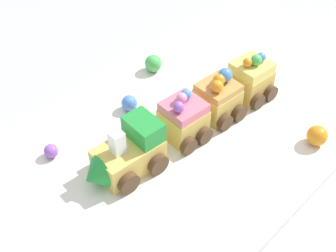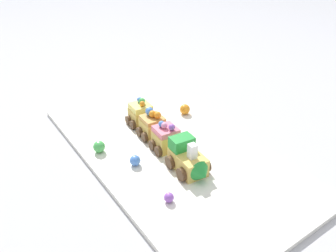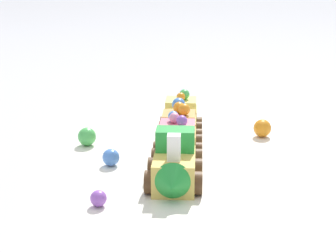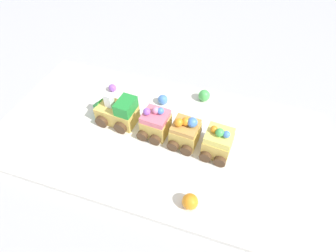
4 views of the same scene
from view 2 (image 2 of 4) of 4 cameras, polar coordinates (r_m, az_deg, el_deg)
name	(u,v)px [view 2 (image 2 of 4)]	position (r m, az deg, el deg)	size (l,w,h in m)	color
ground_plane	(168,151)	(0.81, -0.05, -4.46)	(10.00, 10.00, 0.00)	#B2B2B7
display_board	(168,149)	(0.81, -0.05, -4.11)	(0.72, 0.37, 0.01)	white
cake_train_locomotive	(189,161)	(0.72, 3.73, -6.08)	(0.12, 0.08, 0.07)	#E0BC56
cake_car_strawberry	(167,139)	(0.79, -0.24, -2.26)	(0.06, 0.08, 0.07)	#E0BC56
cake_car_caramel	(153,126)	(0.84, -2.66, 0.06)	(0.06, 0.08, 0.08)	#E0BC56
cake_car_lemon	(141,114)	(0.90, -4.76, 2.05)	(0.06, 0.08, 0.08)	#E0BC56
gumball_blue	(135,160)	(0.75, -5.76, -5.99)	(0.02, 0.02, 0.02)	#4C84E0
gumball_purple	(169,197)	(0.65, 0.15, -12.34)	(0.02, 0.02, 0.02)	#9956C6
gumball_green	(99,147)	(0.80, -11.91, -3.54)	(0.03, 0.03, 0.03)	#4CBC56
gumball_orange	(185,109)	(0.95, 2.96, 2.92)	(0.03, 0.03, 0.03)	orange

